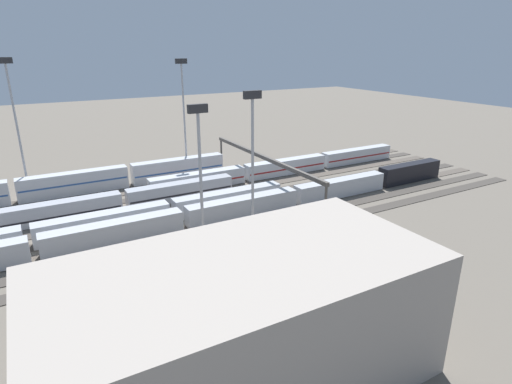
# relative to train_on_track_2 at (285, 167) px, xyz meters

# --- Properties ---
(ground_plane) EXTENTS (400.00, 400.00, 0.00)m
(ground_plane) POSITION_rel_train_on_track_2_xyz_m (25.05, 10.00, -2.00)
(ground_plane) COLOR #60594F
(track_bed_0) EXTENTS (140.00, 2.80, 0.12)m
(track_bed_0) POSITION_rel_train_on_track_2_xyz_m (25.05, -10.00, -1.94)
(track_bed_0) COLOR #3D3833
(track_bed_0) RESTS_ON ground_plane
(track_bed_1) EXTENTS (140.00, 2.80, 0.12)m
(track_bed_1) POSITION_rel_train_on_track_2_xyz_m (25.05, -5.00, -1.94)
(track_bed_1) COLOR #4C443D
(track_bed_1) RESTS_ON ground_plane
(track_bed_2) EXTENTS (140.00, 2.80, 0.12)m
(track_bed_2) POSITION_rel_train_on_track_2_xyz_m (25.05, 0.00, -1.94)
(track_bed_2) COLOR #3D3833
(track_bed_2) RESTS_ON ground_plane
(track_bed_3) EXTENTS (140.00, 2.80, 0.12)m
(track_bed_3) POSITION_rel_train_on_track_2_xyz_m (25.05, 5.00, -1.94)
(track_bed_3) COLOR #4C443D
(track_bed_3) RESTS_ON ground_plane
(track_bed_4) EXTENTS (140.00, 2.80, 0.12)m
(track_bed_4) POSITION_rel_train_on_track_2_xyz_m (25.05, 10.00, -1.94)
(track_bed_4) COLOR #3D3833
(track_bed_4) RESTS_ON ground_plane
(track_bed_5) EXTENTS (140.00, 2.80, 0.12)m
(track_bed_5) POSITION_rel_train_on_track_2_xyz_m (25.05, 15.00, -1.94)
(track_bed_5) COLOR #3D3833
(track_bed_5) RESTS_ON ground_plane
(track_bed_6) EXTENTS (140.00, 2.80, 0.12)m
(track_bed_6) POSITION_rel_train_on_track_2_xyz_m (25.05, 20.00, -1.94)
(track_bed_6) COLOR #4C443D
(track_bed_6) RESTS_ON ground_plane
(track_bed_7) EXTENTS (140.00, 2.80, 0.12)m
(track_bed_7) POSITION_rel_train_on_track_2_xyz_m (25.05, 25.00, -1.94)
(track_bed_7) COLOR #3D3833
(track_bed_7) RESTS_ON ground_plane
(track_bed_8) EXTENTS (140.00, 2.80, 0.12)m
(track_bed_8) POSITION_rel_train_on_track_2_xyz_m (25.05, 30.00, -1.94)
(track_bed_8) COLOR #3D3833
(track_bed_8) RESTS_ON ground_plane
(train_on_track_2) EXTENTS (71.40, 3.06, 3.80)m
(train_on_track_2) POSITION_rel_train_on_track_2_xyz_m (0.00, 0.00, 0.00)
(train_on_track_2) COLOR silver
(train_on_track_2) RESTS_ON ground_plane
(train_on_track_3) EXTENTS (47.20, 3.06, 3.80)m
(train_on_track_3) POSITION_rel_train_on_track_2_xyz_m (42.24, 5.00, -0.02)
(train_on_track_3) COLOR #A8AAB2
(train_on_track_3) RESTS_ON ground_plane
(train_on_track_6) EXTENTS (114.80, 3.00, 4.40)m
(train_on_track_6) POSITION_rel_train_on_track_2_xyz_m (24.30, 20.00, 0.08)
(train_on_track_6) COLOR black
(train_on_track_6) RESTS_ON ground_plane
(train_on_track_5) EXTENTS (71.40, 3.00, 3.80)m
(train_on_track_5) POSITION_rel_train_on_track_2_xyz_m (47.84, 15.00, 0.02)
(train_on_track_5) COLOR #B7BABF
(train_on_track_5) RESTS_ON ground_plane
(train_on_track_0) EXTENTS (71.40, 3.06, 5.00)m
(train_on_track_0) POSITION_rel_train_on_track_2_xyz_m (49.54, -10.00, 0.61)
(train_on_track_0) COLOR silver
(train_on_track_0) RESTS_ON ground_plane
(light_mast_0) EXTENTS (2.80, 0.70, 29.40)m
(light_mast_0) POSITION_rel_train_on_track_2_xyz_m (58.63, -12.66, 16.53)
(light_mast_0) COLOR #9EA0A5
(light_mast_0) RESTS_ON ground_plane
(light_mast_1) EXTENTS (2.80, 0.70, 24.10)m
(light_mast_1) POSITION_rel_train_on_track_2_xyz_m (36.81, 33.73, 13.63)
(light_mast_1) COLOR #9EA0A5
(light_mast_1) RESTS_ON ground_plane
(light_mast_2) EXTENTS (2.80, 0.70, 28.71)m
(light_mast_2) POSITION_rel_train_on_track_2_xyz_m (22.35, -12.05, 16.15)
(light_mast_2) COLOR #9EA0A5
(light_mast_2) RESTS_ON ground_plane
(light_mast_3) EXTENTS (2.80, 0.70, 25.32)m
(light_mast_3) POSITION_rel_train_on_track_2_xyz_m (27.58, 32.33, 14.30)
(light_mast_3) COLOR #9EA0A5
(light_mast_3) RESTS_ON ground_plane
(signal_gantry) EXTENTS (0.70, 45.00, 8.80)m
(signal_gantry) POSITION_rel_train_on_track_2_xyz_m (12.53, 10.00, 5.80)
(signal_gantry) COLOR #4C4742
(signal_gantry) RESTS_ON ground_plane
(maintenance_shed) EXTENTS (36.58, 18.09, 13.30)m
(maintenance_shed) POSITION_rel_train_on_track_2_xyz_m (42.74, 57.67, 4.65)
(maintenance_shed) COLOR #9E9389
(maintenance_shed) RESTS_ON ground_plane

